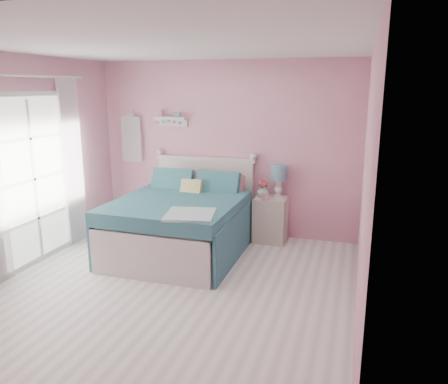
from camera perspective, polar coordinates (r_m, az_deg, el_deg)
The scene contains 12 objects.
floor at distance 4.97m, azimuth -7.63°, elevation -12.97°, with size 4.50×4.50×0.00m, color silver.
room_shell at distance 4.50m, azimuth -8.26°, elevation 5.40°, with size 4.50×4.50×4.50m.
bed at distance 5.99m, azimuth -5.52°, elevation -4.10°, with size 1.62×2.03×1.17m.
nightstand at distance 6.42m, azimuth 6.08°, elevation -3.56°, with size 0.46×0.45×0.66m.
table_lamp at distance 6.30m, azimuth 7.17°, elevation 2.25°, with size 0.24×0.24×0.47m.
vase at distance 6.34m, azimuth 5.07°, elevation 0.13°, with size 0.17×0.17×0.17m, color silver.
teacup at distance 6.18m, azimuth 5.44°, elevation -0.72°, with size 0.09×0.09×0.07m, color pink.
roses at distance 6.31m, azimuth 5.07°, elevation 1.20°, with size 0.14×0.11×0.12m.
wall_shelf at distance 6.82m, azimuth -6.96°, elevation 9.45°, with size 0.50×0.15×0.25m.
hanging_dress at distance 7.15m, azimuth -11.97°, elevation 6.76°, with size 0.34×0.03×0.72m, color white.
french_door at distance 6.00m, azimuth -23.64°, elevation 1.49°, with size 0.04×1.32×2.16m.
curtain_far at distance 6.52m, azimuth -19.16°, elevation 3.71°, with size 0.04×0.40×2.32m, color white.
Camera 1 is at (1.93, -4.02, 2.21)m, focal length 35.00 mm.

